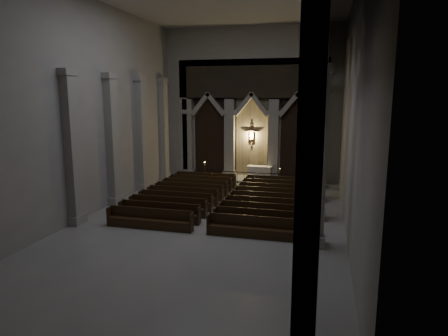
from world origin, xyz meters
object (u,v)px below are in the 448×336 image
altar_rail (244,176)px  worshipper (254,184)px  candle_stand_right (280,181)px  pews (224,201)px  candle_stand_left (205,176)px  altar (259,172)px

altar_rail → worshipper: size_ratio=4.92×
altar_rail → candle_stand_right: candle_stand_right is taller
pews → candle_stand_left: bearing=116.6°
altar_rail → candle_stand_left: (-3.21, 0.40, -0.26)m
altar → candle_stand_left: candle_stand_left is taller
altar → candle_stand_left: bearing=-156.7°
altar_rail → pews: bearing=-90.0°
pews → worshipper: 4.31m
candle_stand_left → candle_stand_right: size_ratio=1.20×
candle_stand_left → worshipper: (4.33, -2.26, 0.10)m
altar_rail → candle_stand_left: bearing=172.9°
candle_stand_left → worshipper: bearing=-27.5°
candle_stand_right → candle_stand_left: bearing=-178.4°
worshipper → altar_rail: bearing=120.6°
altar → pews: 8.19m
altar → worshipper: altar is taller
altar_rail → candle_stand_left: size_ratio=3.32×
altar_rail → candle_stand_right: size_ratio=3.99×
candle_stand_right → pews: candle_stand_right is taller
altar → candle_stand_left: 4.39m
pews → altar_rail: bearing=90.0°
altar → worshipper: bearing=-85.7°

